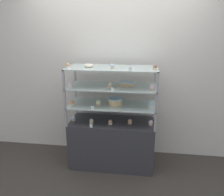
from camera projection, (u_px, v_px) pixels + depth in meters
ground_plane at (112, 162)px, 3.19m from camera, size 20.00×20.00×0.00m
back_wall at (116, 70)px, 3.17m from camera, size 8.00×0.05×2.60m
display_base at (112, 143)px, 3.09m from camera, size 1.15×0.51×0.66m
display_riser_lower at (112, 105)px, 2.92m from camera, size 1.15×0.51×0.25m
display_riser_middle at (112, 87)px, 2.84m from camera, size 1.15×0.51×0.25m
display_riser_upper at (112, 68)px, 2.77m from camera, size 1.15×0.51×0.25m
layer_cake_centerpiece at (115, 101)px, 2.87m from camera, size 0.20×0.20×0.10m
sheet_cake_frosted at (127, 84)px, 2.85m from camera, size 0.19×0.13×0.06m
cupcake_0 at (74, 119)px, 3.00m from camera, size 0.05×0.05×0.06m
cupcake_1 at (91, 121)px, 2.91m from camera, size 0.05×0.05×0.06m
cupcake_2 at (110, 122)px, 2.88m from camera, size 0.05×0.05×0.06m
cupcake_3 at (130, 122)px, 2.91m from camera, size 0.05×0.05×0.06m
cupcake_4 at (151, 123)px, 2.87m from camera, size 0.05×0.05×0.06m
price_tag_0 at (91, 126)px, 2.79m from camera, size 0.04×0.00×0.04m
cupcake_5 at (72, 103)px, 2.84m from camera, size 0.07×0.07×0.08m
cupcake_6 at (98, 103)px, 2.86m from camera, size 0.07×0.07×0.08m
cupcake_7 at (150, 105)px, 2.78m from camera, size 0.07×0.07×0.08m
price_tag_1 at (92, 108)px, 2.71m from camera, size 0.04×0.00×0.04m
cupcake_8 at (71, 84)px, 2.80m from camera, size 0.06×0.06×0.07m
cupcake_9 at (110, 85)px, 2.76m from camera, size 0.06×0.06×0.07m
cupcake_10 at (152, 87)px, 2.65m from camera, size 0.06×0.06×0.07m
price_tag_2 at (113, 89)px, 2.61m from camera, size 0.04×0.00×0.04m
cupcake_11 at (68, 66)px, 2.71m from camera, size 0.05×0.05×0.06m
cupcake_12 at (112, 66)px, 2.66m from camera, size 0.05×0.05×0.06m
cupcake_13 at (155, 67)px, 2.59m from camera, size 0.05×0.05×0.06m
price_tag_3 at (130, 69)px, 2.51m from camera, size 0.04×0.00×0.04m
donut_glazed at (89, 66)px, 2.77m from camera, size 0.12×0.12×0.04m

